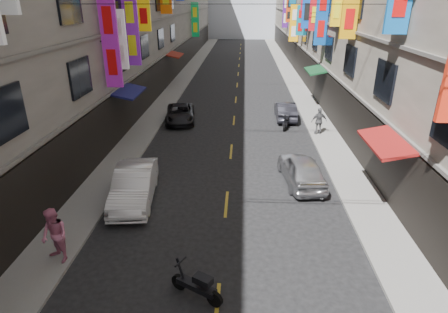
# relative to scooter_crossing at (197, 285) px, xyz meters

# --- Properties ---
(sidewalk_left) EXTENTS (2.00, 90.00, 0.12)m
(sidewalk_left) POSITION_rel_scooter_crossing_xyz_m (-5.39, 29.51, -0.38)
(sidewalk_left) COLOR slate
(sidewalk_left) RESTS_ON ground
(sidewalk_right) EXTENTS (2.00, 90.00, 0.12)m
(sidewalk_right) POSITION_rel_scooter_crossing_xyz_m (6.61, 29.51, -0.38)
(sidewalk_right) COLOR slate
(sidewalk_right) RESTS_ON ground
(street_awnings) EXTENTS (13.99, 35.20, 0.41)m
(street_awnings) POSITION_rel_scooter_crossing_xyz_m (-0.65, 13.51, 2.56)
(street_awnings) COLOR #12431F
(street_awnings) RESTS_ON ground
(lane_markings) EXTENTS (0.12, 80.20, 0.01)m
(lane_markings) POSITION_rel_scooter_crossing_xyz_m (0.61, 26.51, -0.44)
(lane_markings) COLOR gold
(lane_markings) RESTS_ON ground
(scooter_crossing) EXTENTS (1.63, 1.00, 1.14)m
(scooter_crossing) POSITION_rel_scooter_crossing_xyz_m (0.00, 0.00, 0.00)
(scooter_crossing) COLOR black
(scooter_crossing) RESTS_ON ground
(scooter_far_right) EXTENTS (0.64, 1.79, 1.14)m
(scooter_far_right) POSITION_rel_scooter_crossing_xyz_m (4.16, 15.94, 0.00)
(scooter_far_right) COLOR black
(scooter_far_right) RESTS_ON ground
(car_left_mid) EXTENTS (2.10, 4.71, 1.50)m
(car_left_mid) POSITION_rel_scooter_crossing_xyz_m (-3.39, 5.62, 0.31)
(car_left_mid) COLOR white
(car_left_mid) RESTS_ON ground
(car_left_far) EXTENTS (2.52, 4.51, 1.19)m
(car_left_far) POSITION_rel_scooter_crossing_xyz_m (-3.23, 17.05, 0.15)
(car_left_far) COLOR black
(car_left_far) RESTS_ON ground
(car_right_mid) EXTENTS (2.14, 4.30, 1.41)m
(car_right_mid) POSITION_rel_scooter_crossing_xyz_m (4.07, 7.72, 0.26)
(car_right_mid) COLOR #B0B0B4
(car_right_mid) RESTS_ON ground
(car_right_far) EXTENTS (1.35, 3.88, 1.28)m
(car_right_far) POSITION_rel_scooter_crossing_xyz_m (4.34, 18.05, 0.20)
(car_right_far) COLOR #292931
(car_right_far) RESTS_ON ground
(pedestrian_lfar) EXTENTS (1.14, 1.05, 1.93)m
(pedestrian_lfar) POSITION_rel_scooter_crossing_xyz_m (-4.79, 1.32, 0.64)
(pedestrian_lfar) COLOR pink
(pedestrian_lfar) RESTS_ON sidewalk_left
(pedestrian_rfar) EXTENTS (1.09, 0.73, 1.73)m
(pedestrian_rfar) POSITION_rel_scooter_crossing_xyz_m (6.10, 14.50, 0.54)
(pedestrian_rfar) COLOR #525255
(pedestrian_rfar) RESTS_ON sidewalk_right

